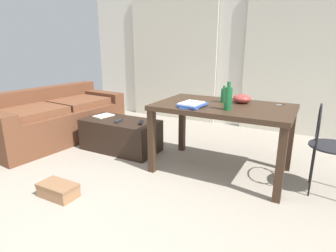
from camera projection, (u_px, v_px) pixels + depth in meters
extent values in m
plane|color=gray|center=(172.00, 168.00, 3.21)|extent=(8.38, 8.38, 0.00)
cube|color=silver|center=(232.00, 52.00, 4.67)|extent=(5.62, 0.10, 2.48)
cube|color=beige|center=(172.00, 59.00, 5.13)|extent=(1.69, 0.03, 2.20)
cube|color=beige|center=(301.00, 63.00, 4.14)|extent=(1.69, 0.03, 2.20)
cube|color=brown|center=(57.00, 125.00, 4.12)|extent=(1.07, 2.01, 0.45)
cube|color=brown|center=(40.00, 98.00, 4.20)|extent=(0.37, 1.95, 0.28)
cube|color=brown|center=(100.00, 96.00, 4.73)|extent=(0.91, 0.28, 0.15)
cube|color=brown|center=(79.00, 102.00, 4.32)|extent=(0.72, 0.79, 0.10)
cube|color=brown|center=(32.00, 112.00, 3.71)|extent=(0.72, 0.79, 0.10)
cube|color=black|center=(121.00, 135.00, 3.72)|extent=(1.01, 0.52, 0.41)
cube|color=#382619|center=(223.00, 107.00, 2.95)|extent=(1.41, 0.85, 0.05)
cube|color=#382619|center=(152.00, 142.00, 3.03)|extent=(0.07, 0.07, 0.70)
cube|color=#382619|center=(280.00, 166.00, 2.43)|extent=(0.07, 0.07, 0.70)
cube|color=#382619|center=(182.00, 125.00, 3.67)|extent=(0.07, 0.07, 0.70)
cube|color=#382619|center=(290.00, 140.00, 3.07)|extent=(0.07, 0.07, 0.70)
cylinder|color=black|center=(333.00, 146.00, 2.55)|extent=(0.41, 0.41, 0.02)
cylinder|color=black|center=(312.00, 173.00, 2.56)|extent=(0.02, 0.02, 0.46)
cylinder|color=black|center=(312.00, 162.00, 2.81)|extent=(0.02, 0.02, 0.46)
torus|color=black|center=(318.00, 125.00, 2.57)|extent=(0.03, 0.41, 0.41)
cylinder|color=black|center=(317.00, 140.00, 2.44)|extent=(0.02, 0.02, 0.17)
cylinder|color=black|center=(317.00, 129.00, 2.74)|extent=(0.02, 0.02, 0.17)
cylinder|color=#195B2D|center=(224.00, 96.00, 3.04)|extent=(0.06, 0.06, 0.15)
cylinder|color=#195B2D|center=(224.00, 87.00, 3.02)|extent=(0.02, 0.02, 0.03)
cylinder|color=#195B2D|center=(228.00, 99.00, 2.68)|extent=(0.07, 0.07, 0.22)
cylinder|color=#195B2D|center=(229.00, 85.00, 2.65)|extent=(0.04, 0.04, 0.06)
ellipsoid|color=#9E3833|center=(242.00, 99.00, 3.02)|extent=(0.19, 0.19, 0.10)
cube|color=#33519E|center=(192.00, 106.00, 2.85)|extent=(0.22, 0.31, 0.01)
cube|color=#33519E|center=(193.00, 105.00, 2.84)|extent=(0.25, 0.31, 0.02)
cube|color=silver|center=(191.00, 103.00, 2.85)|extent=(0.21, 0.26, 0.01)
cube|color=#9EA0A5|center=(280.00, 105.00, 2.94)|extent=(0.05, 0.05, 0.00)
torus|color=#262628|center=(283.00, 104.00, 2.95)|extent=(0.03, 0.03, 0.00)
cube|color=#9EA0A5|center=(279.00, 105.00, 2.95)|extent=(0.06, 0.04, 0.00)
torus|color=#262628|center=(284.00, 105.00, 2.94)|extent=(0.03, 0.03, 0.00)
cube|color=#232326|center=(119.00, 121.00, 3.58)|extent=(0.08, 0.16, 0.02)
cube|color=black|center=(141.00, 123.00, 3.49)|extent=(0.11, 0.16, 0.02)
cube|color=silver|center=(104.00, 116.00, 3.85)|extent=(0.22, 0.28, 0.01)
cube|color=#996B47|center=(58.00, 191.00, 2.60)|extent=(0.36, 0.20, 0.11)
cube|color=brown|center=(58.00, 185.00, 2.58)|extent=(0.37, 0.21, 0.02)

